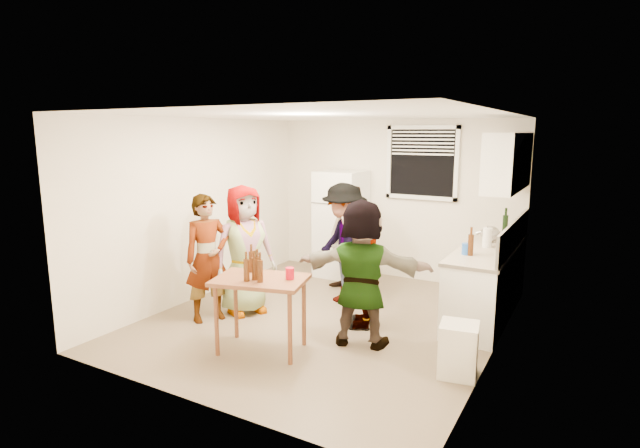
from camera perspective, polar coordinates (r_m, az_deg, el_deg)
The scene contains 23 objects.
room at distance 6.34m, azimuth 0.63°, elevation -10.88°, with size 4.00×4.50×2.50m, color silver, non-canonical shape.
window at distance 7.78m, azimuth 11.57°, elevation 6.87°, with size 1.12×0.10×1.06m, color white, non-canonical shape.
refrigerator at distance 8.05m, azimuth 2.43°, elevation 0.02°, with size 0.70×0.70×1.70m, color white.
counter_lower at distance 6.70m, azimuth 18.53°, elevation -6.38°, with size 0.60×2.20×0.86m, color white.
countertop at distance 6.58m, azimuth 18.75°, elevation -2.63°, with size 0.64×2.22×0.04m, color beige.
backsplash at distance 6.50m, azimuth 21.32°, elevation -1.15°, with size 0.03×2.20×0.36m, color beige.
upper_cabinets at distance 6.61m, azimuth 20.74°, elevation 6.69°, with size 0.34×1.60×0.70m, color white.
kettle at distance 6.88m, azimuth 18.83°, elevation -1.92°, with size 0.26×0.22×0.22m, color silver, non-canonical shape.
paper_towel at distance 6.54m, azimuth 18.51°, elevation -2.52°, with size 0.11×0.11×0.24m, color white.
wine_bottle at distance 7.34m, azimuth 20.32°, elevation -1.26°, with size 0.07×0.07×0.29m, color black.
beer_bottle_counter at distance 6.04m, azimuth 16.78°, elevation -3.46°, with size 0.06×0.06×0.25m, color #47230C.
blue_cup at distance 6.07m, azimuth 16.32°, elevation -3.37°, with size 0.10×0.10×0.13m, color blue.
picture_frame at distance 7.17m, azimuth 21.53°, elevation -1.02°, with size 0.02×0.17×0.14m, color gold.
trash_bin at distance 5.09m, azimuth 15.53°, elevation -13.77°, with size 0.35×0.35×0.52m, color white.
serving_table at distance 5.57m, azimuth -6.65°, elevation -14.09°, with size 0.95×0.63×0.80m, color brown, non-canonical shape.
beer_bottle_table at distance 5.25m, azimuth -7.16°, elevation -6.29°, with size 0.06×0.06×0.24m, color #47230C.
red_cup at distance 5.23m, azimuth -3.46°, elevation -6.30°, with size 0.09×0.09×0.12m, color red.
guest_grey at distance 6.68m, azimuth -8.45°, elevation -9.88°, with size 0.81×1.66×0.53m, color gray.
guest_stripe at distance 6.51m, azimuth -12.44°, elevation -10.56°, with size 0.57×1.58×0.38m, color #141933.
guest_back_left at distance 7.39m, azimuth 3.55°, elevation -7.76°, with size 0.76×1.57×0.59m, color #513821.
guest_back_right at distance 6.95m, azimuth 2.70°, elevation -8.96°, with size 1.06×1.65×0.61m, color #46464C.
guest_black at distance 6.18m, azimuth 5.00°, elevation -11.50°, with size 0.87×1.48×0.36m, color black.
guest_orange at distance 5.70m, azimuth 4.65°, elevation -13.46°, with size 1.51×1.62×0.48m, color #C3843E.
Camera 1 is at (2.85, -5.17, 2.30)m, focal length 28.00 mm.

